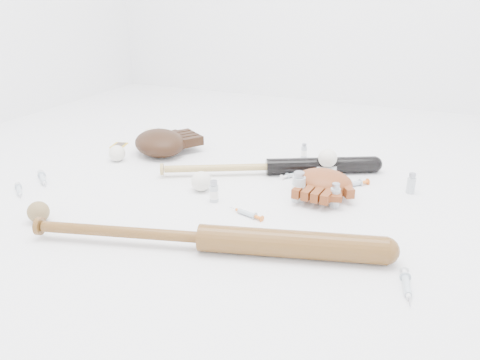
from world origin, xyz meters
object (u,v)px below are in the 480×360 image
at_px(bat_wood, 203,238).
at_px(bat_dark, 269,167).
at_px(pedestal, 327,172).
at_px(glove_dark, 160,142).

bearing_deg(bat_wood, bat_dark, 77.13).
bearing_deg(pedestal, bat_dark, -161.12).
xyz_separation_m(bat_wood, glove_dark, (-0.53, 0.62, 0.02)).
distance_m(bat_wood, glove_dark, 0.82).
bearing_deg(bat_wood, glove_dark, 115.08).
height_order(bat_wood, pedestal, bat_wood).
relative_size(bat_dark, pedestal, 12.53).
relative_size(bat_wood, glove_dark, 3.47).
relative_size(bat_dark, bat_wood, 0.85).
xyz_separation_m(bat_wood, pedestal, (0.18, 0.66, -0.02)).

